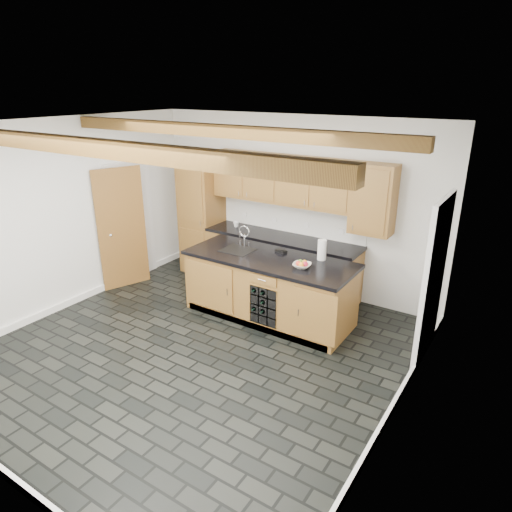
{
  "coord_description": "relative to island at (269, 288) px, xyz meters",
  "views": [
    {
      "loc": [
        3.41,
        -3.83,
        3.22
      ],
      "look_at": [
        0.4,
        0.8,
        1.13
      ],
      "focal_mm": 32.0,
      "sensor_mm": 36.0,
      "label": 1
    }
  ],
  "objects": [
    {
      "name": "ground",
      "position": [
        -0.31,
        -1.28,
        -0.47
      ],
      "size": [
        5.0,
        5.0,
        0.0
      ],
      "primitive_type": "plane",
      "color": "black",
      "rests_on": "ground"
    },
    {
      "name": "room_shell",
      "position": [
        -0.39,
        -0.75,
        1.06
      ],
      "size": [
        5.01,
        5.0,
        5.0
      ],
      "color": "white",
      "rests_on": "ground"
    },
    {
      "name": "back_cabinetry",
      "position": [
        -0.68,
        0.95,
        0.51
      ],
      "size": [
        3.65,
        0.62,
        2.2
      ],
      "color": "olive",
      "rests_on": "ground"
    },
    {
      "name": "island",
      "position": [
        0.0,
        0.0,
        0.0
      ],
      "size": [
        2.48,
        0.96,
        0.93
      ],
      "color": "olive",
      "rests_on": "ground"
    },
    {
      "name": "faucet",
      "position": [
        -0.56,
        0.05,
        0.5
      ],
      "size": [
        0.45,
        0.4,
        0.34
      ],
      "color": "black",
      "rests_on": "island"
    },
    {
      "name": "kitchen_scale",
      "position": [
        0.02,
        0.29,
        0.49
      ],
      "size": [
        0.18,
        0.13,
        0.05
      ],
      "rotation": [
        0.0,
        0.0,
        -0.26
      ],
      "color": "black",
      "rests_on": "island"
    },
    {
      "name": "fruit_bowl",
      "position": [
        0.55,
        -0.07,
        0.49
      ],
      "size": [
        0.28,
        0.28,
        0.06
      ],
      "primitive_type": "imported",
      "rotation": [
        0.0,
        0.0,
        0.19
      ],
      "color": "beige",
      "rests_on": "island"
    },
    {
      "name": "fruit_cluster",
      "position": [
        0.55,
        -0.07,
        0.53
      ],
      "size": [
        0.16,
        0.17,
        0.07
      ],
      "color": "red",
      "rests_on": "fruit_bowl"
    },
    {
      "name": "paper_towel",
      "position": [
        0.64,
        0.34,
        0.61
      ],
      "size": [
        0.12,
        0.12,
        0.29
      ],
      "primitive_type": "cylinder",
      "color": "white",
      "rests_on": "island"
    },
    {
      "name": "mug",
      "position": [
        -1.25,
        0.96,
        0.51
      ],
      "size": [
        0.13,
        0.13,
        0.09
      ],
      "primitive_type": "imported",
      "rotation": [
        0.0,
        0.0,
        -0.42
      ],
      "color": "white",
      "rests_on": "back_cabinetry"
    }
  ]
}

